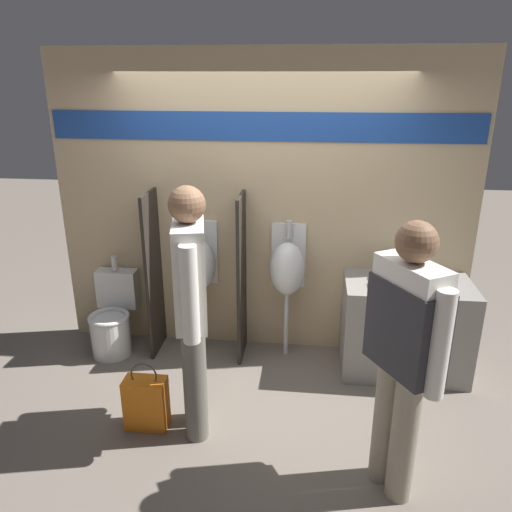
% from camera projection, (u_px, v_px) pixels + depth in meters
% --- Properties ---
extents(ground_plane, '(16.00, 16.00, 0.00)m').
position_uv_depth(ground_plane, '(254.00, 375.00, 4.36)').
color(ground_plane, '#70665B').
extents(display_wall, '(3.74, 0.07, 2.70)m').
position_uv_depth(display_wall, '(261.00, 207.00, 4.45)').
color(display_wall, tan).
rests_on(display_wall, ground_plane).
extents(sink_counter, '(1.06, 0.62, 0.83)m').
position_uv_depth(sink_counter, '(405.00, 327.00, 4.32)').
color(sink_counter, gray).
rests_on(sink_counter, ground_plane).
extents(sink_basin, '(0.38, 0.38, 0.27)m').
position_uv_depth(sink_basin, '(403.00, 273.00, 4.22)').
color(sink_basin, silver).
rests_on(sink_basin, sink_counter).
extents(cell_phone, '(0.07, 0.14, 0.01)m').
position_uv_depth(cell_phone, '(373.00, 287.00, 4.10)').
color(cell_phone, '#232328').
rests_on(cell_phone, sink_counter).
extents(divider_near_counter, '(0.03, 0.42, 1.52)m').
position_uv_depth(divider_near_counter, '(154.00, 274.00, 4.54)').
color(divider_near_counter, '#28231E').
rests_on(divider_near_counter, ground_plane).
extents(divider_mid, '(0.03, 0.42, 1.52)m').
position_uv_depth(divider_mid, '(242.00, 278.00, 4.45)').
color(divider_mid, '#28231E').
rests_on(divider_mid, ground_plane).
extents(urinal_near_counter, '(0.32, 0.32, 1.27)m').
position_uv_depth(urinal_near_counter, '(198.00, 265.00, 4.52)').
color(urinal_near_counter, silver).
rests_on(urinal_near_counter, ground_plane).
extents(urinal_far, '(0.32, 0.32, 1.27)m').
position_uv_depth(urinal_far, '(287.00, 269.00, 4.43)').
color(urinal_far, silver).
rests_on(urinal_far, ground_plane).
extents(toilet, '(0.38, 0.54, 0.89)m').
position_uv_depth(toilet, '(113.00, 320.00, 4.67)').
color(toilet, silver).
rests_on(toilet, ground_plane).
extents(person_in_vest, '(0.43, 0.54, 1.76)m').
position_uv_depth(person_in_vest, '(405.00, 345.00, 2.84)').
color(person_in_vest, gray).
rests_on(person_in_vest, ground_plane).
extents(person_with_lanyard, '(0.30, 0.63, 1.83)m').
position_uv_depth(person_with_lanyard, '(192.00, 305.00, 3.37)').
color(person_with_lanyard, '#666056').
rests_on(person_with_lanyard, ground_plane).
extents(shopping_bag, '(0.31, 0.17, 0.54)m').
position_uv_depth(shopping_bag, '(146.00, 402.00, 3.67)').
color(shopping_bag, orange).
rests_on(shopping_bag, ground_plane).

